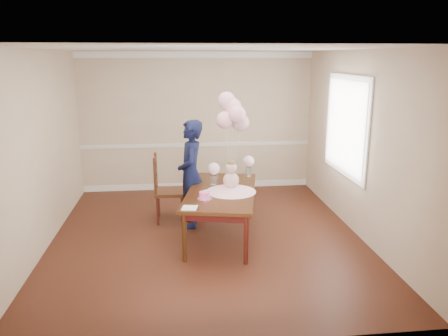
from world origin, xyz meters
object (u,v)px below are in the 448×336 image
Objects in this scene: dining_table_top at (221,192)px; birthday_cake at (205,195)px; woman at (191,174)px; dining_chair_seat at (170,192)px.

dining_table_top is 13.33× the size of birthday_cake.
dining_chair_seat is at bearing -123.94° from woman.
dining_table_top is 0.47m from birthday_cake.
woman is at bearing 100.01° from birthday_cake.
birthday_cake is 0.88m from woman.
birthday_cake reaches higher than dining_table_top.
woman reaches higher than birthday_cake.
dining_chair_seat is 0.28× the size of woman.
woman is at bearing -36.38° from dining_chair_seat.
birthday_cake is at bearing -113.96° from dining_table_top.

